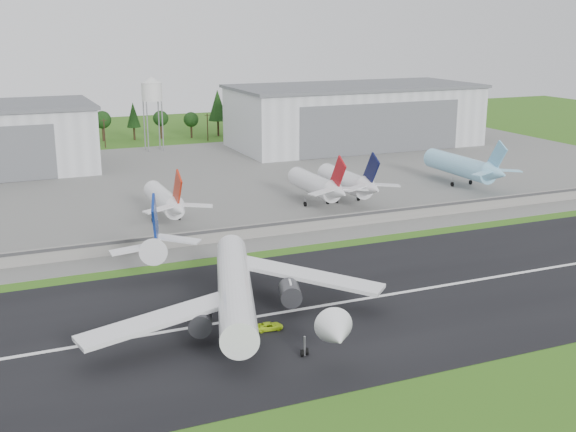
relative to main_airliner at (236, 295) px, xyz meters
name	(u,v)px	position (x,y,z in m)	size (l,w,h in m)	color
ground	(421,314)	(31.28, -9.58, -4.89)	(600.00, 600.00, 0.00)	#2B6016
runway	(392,294)	(31.28, 0.42, -4.84)	(320.00, 60.00, 0.10)	black
runway_centerline	(392,294)	(31.28, 0.42, -4.78)	(220.00, 1.00, 0.02)	white
apron	(216,181)	(31.28, 110.42, -4.84)	(320.00, 150.00, 0.10)	slate
blast_fence	(296,226)	(31.28, 45.40, -3.09)	(240.00, 0.61, 3.50)	gray
hangar_east	(354,115)	(106.28, 155.33, 7.73)	(102.00, 47.00, 25.20)	silver
water_tower	(152,89)	(26.28, 175.42, 19.66)	(8.40, 8.40, 29.40)	#99999E
utility_poles	(158,144)	(31.28, 190.42, -4.89)	(230.00, 3.00, 12.00)	black
treeline	(150,139)	(31.28, 205.42, -4.89)	(320.00, 16.00, 22.00)	black
main_airliner	(236,295)	(0.00, 0.00, 0.00)	(54.70, 58.01, 18.17)	white
ground_vehicle	(269,326)	(3.80, -5.65, -4.15)	(2.15, 4.66, 1.29)	#CCF21C
parked_jet_red_a	(167,201)	(4.52, 66.93, 1.01)	(7.36, 31.29, 16.39)	white
parked_jet_red_b	(319,185)	(47.70, 66.97, 1.22)	(7.36, 31.29, 16.62)	silver
parked_jet_navy	(350,182)	(57.60, 66.99, 1.38)	(7.36, 31.29, 16.78)	silver
parked_jet_skyblue	(465,167)	(100.88, 72.02, 1.53)	(7.36, 37.29, 16.99)	#8DD1F4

